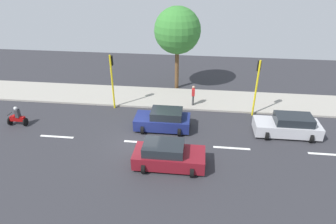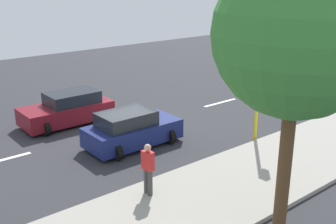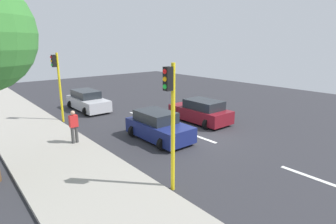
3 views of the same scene
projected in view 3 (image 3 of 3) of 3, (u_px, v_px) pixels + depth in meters
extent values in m
cube|color=#2D2D33|center=(200.00, 138.00, 15.04)|extent=(40.00, 60.00, 0.10)
cube|color=#9E998E|center=(77.00, 174.00, 10.66)|extent=(4.00, 60.00, 0.15)
cube|color=white|center=(101.00, 102.00, 23.94)|extent=(0.20, 2.40, 0.01)
cube|color=white|center=(139.00, 115.00, 19.48)|extent=(0.20, 2.40, 0.01)
cube|color=white|center=(200.00, 137.00, 15.02)|extent=(0.20, 2.40, 0.01)
cube|color=white|center=(311.00, 177.00, 10.57)|extent=(0.20, 2.40, 0.01)
cube|color=#B7B7BC|center=(88.00, 103.00, 20.90)|extent=(1.77, 4.42, 0.80)
cube|color=#1E2328|center=(86.00, 94.00, 21.00)|extent=(1.49, 2.47, 0.56)
cylinder|color=black|center=(106.00, 108.00, 20.36)|extent=(0.64, 0.22, 0.64)
cylinder|color=black|center=(87.00, 111.00, 19.40)|extent=(0.64, 0.22, 0.64)
cylinder|color=black|center=(90.00, 102.00, 22.53)|extent=(0.64, 0.22, 0.64)
cylinder|color=black|center=(72.00, 104.00, 21.56)|extent=(0.64, 0.22, 0.64)
cube|color=navy|center=(159.00, 130.00, 14.55)|extent=(1.81, 3.94, 0.80)
cube|color=#1E2328|center=(156.00, 116.00, 14.61)|extent=(1.52, 2.20, 0.56)
cylinder|color=black|center=(186.00, 137.00, 14.14)|extent=(0.64, 0.22, 0.64)
cylinder|color=black|center=(163.00, 144.00, 13.15)|extent=(0.64, 0.22, 0.64)
cylinder|color=black|center=(156.00, 126.00, 16.07)|extent=(0.64, 0.22, 0.64)
cylinder|color=black|center=(134.00, 131.00, 15.08)|extent=(0.64, 0.22, 0.64)
cube|color=maroon|center=(200.00, 114.00, 17.84)|extent=(1.88, 4.21, 0.80)
cube|color=#1E2328|center=(204.00, 104.00, 17.42)|extent=(1.58, 2.36, 0.56)
cylinder|color=black|center=(176.00, 115.00, 18.42)|extent=(0.64, 0.22, 0.64)
cylinder|color=black|center=(194.00, 111.00, 19.44)|extent=(0.64, 0.22, 0.64)
cylinder|color=black|center=(207.00, 124.00, 16.35)|extent=(0.64, 0.22, 0.64)
cylinder|color=black|center=(224.00, 119.00, 17.38)|extent=(0.64, 0.22, 0.64)
cylinder|color=#3F3F3F|center=(77.00, 134.00, 13.75)|extent=(0.16, 0.16, 0.85)
cylinder|color=#3F3F3F|center=(73.00, 135.00, 13.63)|extent=(0.16, 0.16, 0.85)
cube|color=red|center=(73.00, 121.00, 13.51)|extent=(0.40, 0.24, 0.60)
sphere|color=tan|center=(73.00, 113.00, 13.40)|extent=(0.22, 0.22, 0.22)
cylinder|color=yellow|center=(60.00, 88.00, 17.43)|extent=(0.14, 0.14, 4.50)
cube|color=black|center=(54.00, 61.00, 16.86)|extent=(0.24, 0.24, 0.76)
sphere|color=red|center=(51.00, 57.00, 16.72)|extent=(0.16, 0.16, 0.16)
sphere|color=#F2A50C|center=(52.00, 61.00, 16.78)|extent=(0.16, 0.16, 0.16)
sphere|color=green|center=(52.00, 65.00, 16.84)|extent=(0.16, 0.16, 0.16)
cylinder|color=yellow|center=(173.00, 130.00, 9.14)|extent=(0.14, 0.14, 4.50)
cube|color=black|center=(168.00, 79.00, 8.56)|extent=(0.24, 0.24, 0.76)
sphere|color=red|center=(165.00, 71.00, 8.43)|extent=(0.16, 0.16, 0.16)
sphere|color=#F2A50C|center=(165.00, 79.00, 8.49)|extent=(0.16, 0.16, 0.16)
sphere|color=green|center=(165.00, 87.00, 8.55)|extent=(0.16, 0.16, 0.16)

